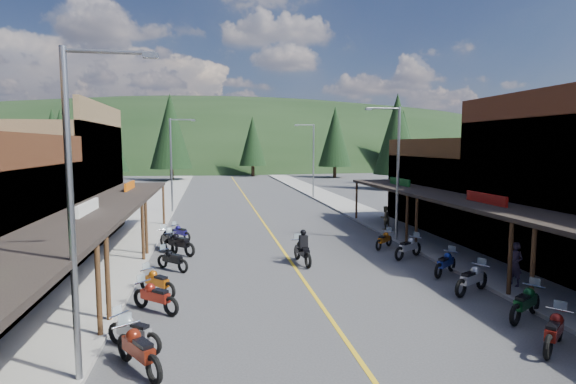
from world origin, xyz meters
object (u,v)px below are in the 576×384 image
pine_11 (397,134)px  pine_8 (53,143)px  bike_west_9 (172,259)px  streetlight_3 (312,157)px  bike_west_12 (180,232)px  pedestrian_east_b (385,218)px  shop_east_3 (468,192)px  bike_west_10 (179,242)px  pine_1 (97,137)px  pine_3 (253,141)px  pine_5 (393,134)px  pine_6 (467,141)px  pine_9 (403,141)px  bike_east_8 (445,262)px  pedestrian_east_a (515,264)px  pine_7 (61,137)px  shop_west_3 (39,184)px  bike_east_10 (384,239)px  pine_2 (171,131)px  bike_west_11 (169,239)px  pine_10 (108,138)px  bike_east_7 (472,278)px  bike_west_6 (134,330)px  bike_east_6 (525,301)px  streetlight_2 (396,167)px  bike_east_9 (408,246)px  bike_west_7 (155,295)px  bike_west_5 (138,348)px  bike_west_8 (157,281)px  streetlight_1 (173,161)px  streetlight_0 (77,202)px  bike_east_5 (554,329)px

pine_11 → pine_8: bearing=177.3°
bike_west_9 → streetlight_3: bearing=18.7°
bike_west_12 → pedestrian_east_b: (13.35, 0.61, 0.39)m
shop_east_3 → bike_west_10: bearing=-167.1°
bike_west_12 → pine_1: bearing=69.0°
pine_3 → pine_5: (30.00, 6.00, 1.51)m
pine_3 → bike_west_9: 63.19m
pine_6 → pine_9: pine_6 is taller
bike_east_8 → pedestrian_east_a: size_ratio=1.16×
pine_9 → pine_7: bearing=151.0°
shop_west_3 → pine_3: (17.78, 54.70, 2.96)m
bike_west_12 → bike_east_8: bike_east_8 is taller
pine_3 → bike_east_10: (1.66, -59.62, -5.94)m
shop_east_3 → pine_2: (-23.75, 46.70, 5.46)m
pine_7 → pine_8: size_ratio=1.25×
bike_west_10 → bike_west_11: (-0.61, 0.96, -0.00)m
pedestrian_east_a → pine_10: bearing=-166.2°
pine_1 → bike_west_10: bearing=-73.7°
pine_6 → bike_east_7: size_ratio=5.01×
shop_east_3 → bike_west_6: shop_east_3 is taller
pine_11 → bike_east_10: (-14.34, -31.62, -6.65)m
bike_east_6 → pine_6: bearing=118.4°
shop_east_3 → pine_10: bearing=129.4°
streetlight_2 → bike_west_9: 13.86m
pine_11 → bike_east_9: 37.23m
streetlight_2 → pine_5: 69.57m
shop_east_3 → bike_west_7: size_ratio=5.16×
bike_west_5 → bike_east_9: bike_west_5 is taller
bike_west_6 → bike_west_7: size_ratio=0.94×
pine_11 → bike_east_6: size_ratio=5.68×
bike_west_7 → bike_west_8: size_ratio=1.05×
bike_west_9 → bike_east_8: (12.06, -2.83, 0.03)m
pine_6 → pine_10: size_ratio=0.95×
streetlight_2 → pine_3: pine_3 is taller
streetlight_1 → pine_1: (-17.05, 48.00, 2.78)m
streetlight_2 → bike_west_7: size_ratio=3.79×
pedestrian_east_a → bike_east_7: bearing=-98.1°
pine_3 → bike_east_8: (2.39, -64.99, -5.89)m
pine_1 → bike_east_7: 77.85m
pine_3 → pine_8: bearing=-135.0°
shop_west_3 → pine_7: size_ratio=0.87×
streetlight_0 → bike_east_7: streetlight_0 is taller
streetlight_2 → pine_3: size_ratio=0.73×
bike_west_7 → bike_west_10: (0.26, 8.29, 0.06)m
shop_east_3 → bike_east_5: 19.54m
streetlight_2 → bike_east_7: size_ratio=3.64×
shop_west_3 → shop_east_3: 27.56m
bike_east_5 → pedestrian_east_b: bearing=134.0°
streetlight_0 → pine_3: 72.86m
streetlight_2 → pine_9: 40.78m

